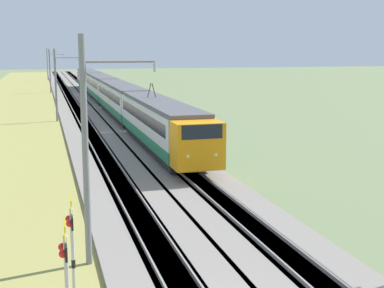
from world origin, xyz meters
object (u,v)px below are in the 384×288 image
Objects in this scene: catenary_mast_mid at (56,85)px; catenary_mast_far at (50,70)px; crossing_signal_near at (66,275)px; crossing_signal_aux at (72,241)px; catenary_mast_near at (87,150)px; catenary_mast_distant at (48,64)px; passenger_train at (109,91)px.

catenary_mast_mid is 1.00× the size of catenary_mast_far.
catenary_mast_mid is 38.75m from catenary_mast_far.
crossing_signal_near is at bearing 178.69° from catenary_mast_mid.
crossing_signal_aux is at bearing 179.47° from catenary_mast_far.
catenary_mast_near is 1.02× the size of catenary_mast_distant.
catenary_mast_distant is (77.50, 0.00, 0.15)m from catenary_mast_mid.
catenary_mast_distant reaches higher than passenger_train.
passenger_train is 10.23× the size of catenary_mast_near.
catenary_mast_near is (-49.73, 6.67, 1.82)m from passenger_train.
crossing_signal_aux is at bearing -96.02° from crossing_signal_near.
passenger_train is at bearing -98.01° from crossing_signal_aux.
catenary_mast_distant is at bearing -0.00° from catenary_mast_near.
crossing_signal_aux is 80.41m from catenary_mast_far.
crossing_signal_aux is at bearing 178.98° from catenary_mast_mid.
catenary_mast_mid is at bearing -91.02° from crossing_signal_aux.
crossing_signal_aux is 41.68m from catenary_mast_mid.
catenary_mast_far reaches higher than catenary_mast_mid.
catenary_mast_mid is (44.19, -1.01, 1.78)m from crossing_signal_near.
crossing_signal_near is at bearing 169.53° from catenary_mast_near.
catenary_mast_distant is (121.69, -1.01, 1.93)m from crossing_signal_near.
passenger_train is 28.61m from catenary_mast_far.
catenary_mast_distant reaches higher than catenary_mast_mid.
catenary_mast_far is at bearing -0.00° from catenary_mast_near.
catenary_mast_mid is (41.63, -0.74, 1.85)m from crossing_signal_aux.
catenary_mast_mid is at bearing -180.00° from catenary_mast_far.
catenary_mast_near is 38.75m from catenary_mast_mid.
passenger_train is at bearing -7.64° from catenary_mast_near.
catenary_mast_mid reaches higher than crossing_signal_aux.
passenger_train is at bearing -166.51° from catenary_mast_far.
passenger_train is 66.88m from catenary_mast_distant.
catenary_mast_distant reaches higher than crossing_signal_near.
passenger_train reaches higher than crossing_signal_aux.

